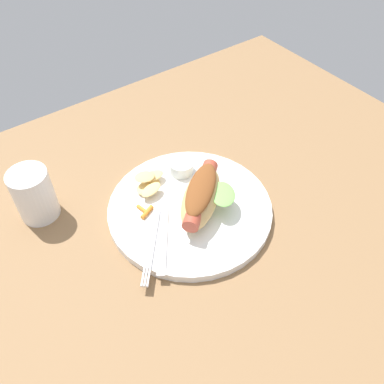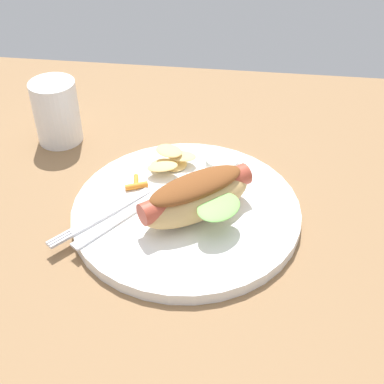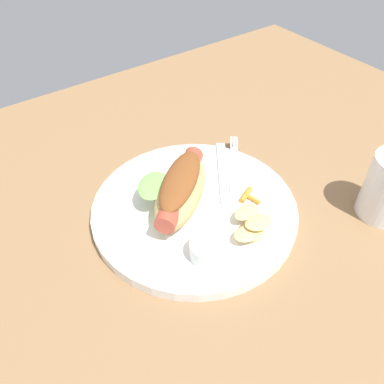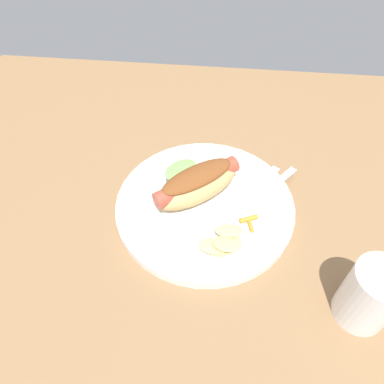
% 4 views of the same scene
% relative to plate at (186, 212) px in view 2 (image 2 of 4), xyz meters
% --- Properties ---
extents(ground_plane, '(1.20, 0.90, 0.02)m').
position_rel_plate_xyz_m(ground_plane, '(0.02, 0.01, -0.02)').
color(ground_plane, olive).
extents(plate, '(0.30, 0.30, 0.02)m').
position_rel_plate_xyz_m(plate, '(0.00, 0.00, 0.00)').
color(plate, white).
rests_on(plate, ground_plane).
extents(hot_dog, '(0.16, 0.14, 0.06)m').
position_rel_plate_xyz_m(hot_dog, '(-0.02, 0.02, 0.04)').
color(hot_dog, tan).
rests_on(hot_dog, plate).
extents(sauce_ramekin, '(0.05, 0.05, 0.02)m').
position_rel_plate_xyz_m(sauce_ramekin, '(-0.04, -0.08, 0.02)').
color(sauce_ramekin, white).
rests_on(sauce_ramekin, plate).
extents(fork, '(0.11, 0.13, 0.00)m').
position_rel_plate_xyz_m(fork, '(0.10, 0.03, 0.01)').
color(fork, silver).
rests_on(fork, plate).
extents(knife, '(0.10, 0.13, 0.00)m').
position_rel_plate_xyz_m(knife, '(0.08, 0.03, 0.01)').
color(knife, silver).
rests_on(knife, plate).
extents(chips_pile, '(0.07, 0.06, 0.03)m').
position_rel_plate_xyz_m(chips_pile, '(0.04, -0.08, 0.02)').
color(chips_pile, '#E9C375').
rests_on(chips_pile, plate).
extents(carrot_garnish, '(0.03, 0.03, 0.01)m').
position_rel_plate_xyz_m(carrot_garnish, '(0.07, -0.03, 0.01)').
color(carrot_garnish, orange).
rests_on(carrot_garnish, plate).
extents(drinking_cup, '(0.07, 0.07, 0.10)m').
position_rel_plate_xyz_m(drinking_cup, '(0.22, -0.16, 0.04)').
color(drinking_cup, white).
rests_on(drinking_cup, ground_plane).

